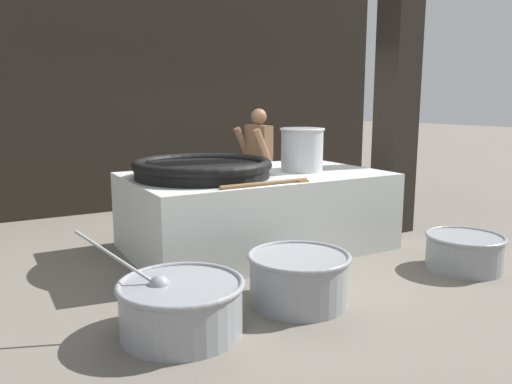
{
  "coord_description": "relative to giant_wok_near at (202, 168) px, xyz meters",
  "views": [
    {
      "loc": [
        -2.83,
        -5.01,
        1.71
      ],
      "look_at": [
        0.0,
        0.0,
        0.67
      ],
      "focal_mm": 35.0,
      "sensor_mm": 36.0,
      "label": 1
    }
  ],
  "objects": [
    {
      "name": "prep_bowl_extra",
      "position": [
        0.17,
        -1.64,
        -0.76
      ],
      "size": [
        0.89,
        0.89,
        0.44
      ],
      "color": "gray",
      "rests_on": "ground_plane"
    },
    {
      "name": "stock_pot",
      "position": [
        1.24,
        -0.12,
        0.16
      ],
      "size": [
        0.53,
        0.53,
        0.52
      ],
      "color": "#B7B7BC",
      "rests_on": "hearth_platform"
    },
    {
      "name": "ground_plane",
      "position": [
        0.68,
        -0.0,
        -1.0
      ],
      "size": [
        60.0,
        60.0,
        0.0
      ],
      "primitive_type": "plane",
      "color": "slate"
    },
    {
      "name": "hearth_platform",
      "position": [
        0.68,
        -0.0,
        -0.55
      ],
      "size": [
        2.92,
        1.81,
        0.9
      ],
      "color": "silver",
      "rests_on": "ground_plane"
    },
    {
      "name": "cook",
      "position": [
        1.4,
        1.21,
        -0.12
      ],
      "size": [
        0.4,
        0.61,
        1.62
      ],
      "rotation": [
        0.0,
        0.0,
        3.25
      ],
      "color": "brown",
      "rests_on": "ground_plane"
    },
    {
      "name": "stirring_paddle",
      "position": [
        0.38,
        -0.8,
        -0.09
      ],
      "size": [
        1.01,
        0.1,
        0.04
      ],
      "rotation": [
        0.0,
        0.0,
        0.03
      ],
      "color": "brown",
      "rests_on": "hearth_platform"
    },
    {
      "name": "prep_bowl_meat",
      "position": [
        2.16,
        -1.75,
        -0.8
      ],
      "size": [
        0.79,
        0.79,
        0.37
      ],
      "color": "gray",
      "rests_on": "ground_plane"
    },
    {
      "name": "back_wall",
      "position": [
        0.68,
        2.97,
        1.01
      ],
      "size": [
        8.27,
        0.24,
        4.03
      ],
      "primitive_type": "cube",
      "color": "black",
      "rests_on": "ground_plane"
    },
    {
      "name": "prep_bowl_vegetables",
      "position": [
        -0.92,
        -1.69,
        -0.77
      ],
      "size": [
        1.15,
        0.96,
        0.8
      ],
      "color": "gray",
      "rests_on": "ground_plane"
    },
    {
      "name": "giant_wok_near",
      "position": [
        0.0,
        0.0,
        0.0
      ],
      "size": [
        1.53,
        1.53,
        0.2
      ],
      "color": "black",
      "rests_on": "hearth_platform"
    },
    {
      "name": "support_pillar",
      "position": [
        2.68,
        -0.17,
        1.01
      ],
      "size": [
        0.42,
        0.42,
        4.03
      ],
      "primitive_type": "cube",
      "color": "black",
      "rests_on": "ground_plane"
    }
  ]
}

